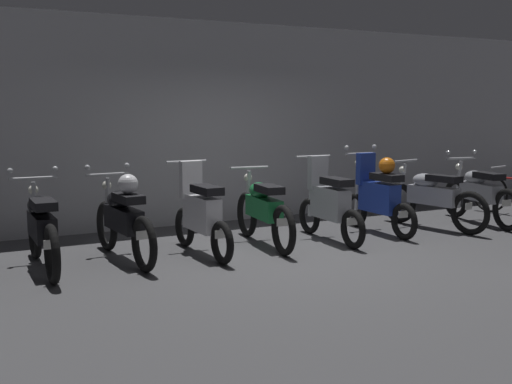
# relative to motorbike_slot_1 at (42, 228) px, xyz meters

# --- Properties ---
(ground_plane) EXTENTS (80.00, 80.00, 0.00)m
(ground_plane) POSITION_rel_motorbike_slot_1_xyz_m (2.88, -0.76, -0.49)
(ground_plane) COLOR #424244
(back_wall) EXTENTS (16.00, 0.30, 3.21)m
(back_wall) POSITION_rel_motorbike_slot_1_xyz_m (2.88, 2.05, 1.11)
(back_wall) COLOR #ADADB2
(back_wall) RESTS_ON ground
(motorbike_slot_1) EXTENTS (0.59, 1.95, 1.15)m
(motorbike_slot_1) POSITION_rel_motorbike_slot_1_xyz_m (0.00, 0.00, 0.00)
(motorbike_slot_1) COLOR black
(motorbike_slot_1) RESTS_ON ground
(motorbike_slot_2) EXTENTS (0.59, 1.95, 1.15)m
(motorbike_slot_2) POSITION_rel_motorbike_slot_1_xyz_m (0.96, 0.01, 0.04)
(motorbike_slot_2) COLOR black
(motorbike_slot_2) RESTS_ON ground
(motorbike_slot_3) EXTENTS (0.56, 1.68, 1.18)m
(motorbike_slot_3) POSITION_rel_motorbike_slot_1_xyz_m (1.92, -0.12, 0.03)
(motorbike_slot_3) COLOR black
(motorbike_slot_3) RESTS_ON ground
(motorbike_slot_4) EXTENTS (0.56, 1.95, 1.03)m
(motorbike_slot_4) POSITION_rel_motorbike_slot_1_xyz_m (2.89, -0.00, -0.00)
(motorbike_slot_4) COLOR black
(motorbike_slot_4) RESTS_ON ground
(motorbike_slot_5) EXTENTS (0.56, 1.68, 1.18)m
(motorbike_slot_5) POSITION_rel_motorbike_slot_1_xyz_m (3.85, -0.16, 0.03)
(motorbike_slot_5) COLOR black
(motorbike_slot_5) RESTS_ON ground
(motorbike_slot_6) EXTENTS (0.59, 1.68, 1.29)m
(motorbike_slot_6) POSITION_rel_motorbike_slot_1_xyz_m (4.81, -0.04, 0.08)
(motorbike_slot_6) COLOR black
(motorbike_slot_6) RESTS_ON ground
(motorbike_slot_7) EXTENTS (0.62, 1.93, 1.03)m
(motorbike_slot_7) POSITION_rel_motorbike_slot_1_xyz_m (5.76, -0.15, -0.00)
(motorbike_slot_7) COLOR black
(motorbike_slot_7) RESTS_ON ground
(motorbike_slot_8) EXTENTS (0.59, 1.94, 1.15)m
(motorbike_slot_8) POSITION_rel_motorbike_slot_1_xyz_m (6.74, -0.19, 0.00)
(motorbike_slot_8) COLOR black
(motorbike_slot_8) RESTS_ON ground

